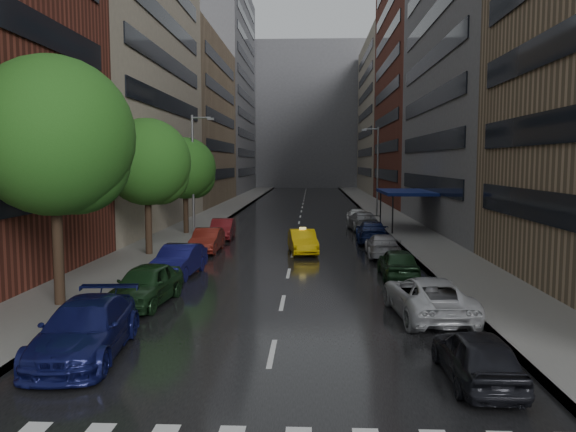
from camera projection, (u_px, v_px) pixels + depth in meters
The scene contains 16 objects.
ground at pixel (259, 414), 12.58m from camera, with size 220.00×220.00×0.00m, color gray.
road at pixel (301, 213), 62.30m from camera, with size 14.00×140.00×0.01m, color black.
sidewalk_left at pixel (221, 212), 62.67m from camera, with size 4.00×140.00×0.15m, color gray.
sidewalk_right at pixel (382, 213), 61.92m from camera, with size 4.00×140.00×0.15m, color gray.
buildings_left at pixel (183, 79), 70.14m from camera, with size 8.00×108.00×38.00m.
buildings_right at pixel (428, 83), 66.90m from camera, with size 8.05×109.10×36.00m.
building_far at pixel (307, 117), 128.40m from camera, with size 40.00×14.00×32.00m, color slate.
tree_near at pixel (54, 137), 21.17m from camera, with size 6.05×6.05×9.64m.
tree_mid at pixel (147, 162), 33.21m from camera, with size 5.17×5.17×8.23m.
tree_far at pixel (185, 168), 43.22m from camera, with size 4.74×4.74×7.55m.
taxi at pixel (303, 241), 34.89m from camera, with size 1.54×4.42×1.46m, color yellow.
parked_cars_left at pixel (172, 266), 26.39m from camera, with size 2.70×30.27×1.61m.
parked_cars_right at pixel (381, 243), 33.96m from camera, with size 2.86×42.34×1.53m.
street_lamp_left at pixel (194, 172), 42.27m from camera, with size 1.74×0.22×9.00m.
street_lamp_right at pixel (377, 170), 56.54m from camera, with size 1.74×0.22×9.00m.
awning at pixel (405, 192), 46.71m from camera, with size 4.00×8.00×3.12m.
Camera 1 is at (1.15, -12.06, 5.63)m, focal length 35.00 mm.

